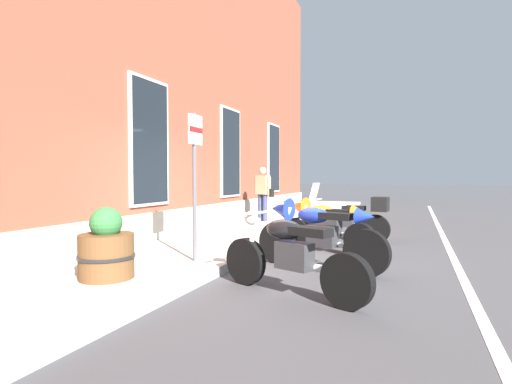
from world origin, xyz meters
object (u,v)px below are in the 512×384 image
pedestrian_tan_coat (263,191)px  barrel_planter (106,250)px  motorcycle_silver_touring (346,217)px  parking_sign (195,165)px  motorcycle_orange_sport (323,223)px  motorcycle_black_naked (290,255)px  motorcycle_blue_sport (314,231)px

pedestrian_tan_coat → barrel_planter: 6.89m
motorcycle_silver_touring → parking_sign: 4.04m
motorcycle_silver_touring → barrel_planter: (-4.82, 2.23, -0.04)m
motorcycle_orange_sport → parking_sign: (-2.13, 1.50, 1.04)m
motorcycle_silver_touring → pedestrian_tan_coat: bearing=53.1°
motorcycle_black_naked → barrel_planter: bearing=105.0°
motorcycle_blue_sport → pedestrian_tan_coat: 5.50m
motorcycle_blue_sport → motorcycle_orange_sport: (1.40, 0.17, -0.02)m
motorcycle_black_naked → motorcycle_silver_touring: motorcycle_silver_touring is taller
motorcycle_orange_sport → motorcycle_silver_touring: bearing=-8.9°
motorcycle_black_naked → motorcycle_orange_sport: (2.85, 0.21, 0.07)m
motorcycle_blue_sport → pedestrian_tan_coat: (4.80, 2.66, 0.42)m
motorcycle_orange_sport → pedestrian_tan_coat: 4.24m
motorcycle_blue_sport → motorcycle_black_naked: bearing=-178.3°
motorcycle_black_naked → motorcycle_silver_touring: (4.23, -0.00, 0.05)m
motorcycle_blue_sport → motorcycle_orange_sport: size_ratio=1.13×
motorcycle_black_naked → motorcycle_blue_sport: motorcycle_blue_sport is taller
motorcycle_black_naked → barrel_planter: 2.30m
motorcycle_black_naked → motorcycle_blue_sport: bearing=1.7°
motorcycle_orange_sport → parking_sign: bearing=144.9°
parking_sign → motorcycle_orange_sport: bearing=-35.1°
motorcycle_black_naked → parking_sign: 2.16m
pedestrian_tan_coat → motorcycle_silver_touring: bearing=-126.9°
parking_sign → barrel_planter: parking_sign is taller
pedestrian_tan_coat → motorcycle_black_naked: bearing=-156.7°
motorcycle_blue_sport → barrel_planter: motorcycle_blue_sport is taller
parking_sign → barrel_planter: (-1.32, 0.51, -1.09)m
motorcycle_orange_sport → motorcycle_silver_touring: size_ratio=0.91×
barrel_planter → motorcycle_silver_touring: bearing=-24.8°
motorcycle_silver_touring → motorcycle_black_naked: bearing=180.0°
pedestrian_tan_coat → parking_sign: 5.65m
barrel_planter → motorcycle_black_naked: bearing=-75.0°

